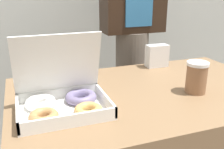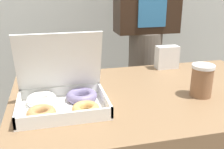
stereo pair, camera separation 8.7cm
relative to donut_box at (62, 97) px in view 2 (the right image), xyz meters
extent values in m
cube|color=white|center=(0.00, -0.02, -0.04)|extent=(0.29, 0.21, 0.01)
cube|color=white|center=(-0.14, -0.02, -0.02)|extent=(0.01, 0.21, 0.04)
cube|color=white|center=(0.14, -0.02, -0.02)|extent=(0.01, 0.21, 0.04)
cube|color=white|center=(0.00, -0.12, -0.02)|extent=(0.29, 0.01, 0.04)
cube|color=white|center=(0.00, 0.08, -0.02)|extent=(0.29, 0.01, 0.04)
cube|color=white|center=(0.00, 0.06, 0.10)|extent=(0.29, 0.07, 0.21)
torus|color=#B27F4C|center=(-0.07, -0.07, -0.02)|extent=(0.10, 0.10, 0.03)
torus|color=white|center=(-0.07, 0.03, -0.02)|extent=(0.14, 0.14, 0.03)
torus|color=tan|center=(0.07, -0.07, -0.02)|extent=(0.12, 0.12, 0.03)
torus|color=slate|center=(0.07, 0.03, -0.02)|extent=(0.15, 0.15, 0.03)
cylinder|color=#8C6042|center=(0.50, -0.02, 0.01)|extent=(0.08, 0.08, 0.11)
cylinder|color=white|center=(0.50, -0.02, 0.07)|extent=(0.08, 0.08, 0.01)
cube|color=silver|center=(0.52, 0.32, 0.02)|extent=(0.11, 0.05, 0.11)
cylinder|color=#665B51|center=(0.54, 0.67, -0.35)|extent=(0.20, 0.20, 0.85)
camera|label=1|loc=(-0.11, -0.79, 0.36)|focal=42.00mm
camera|label=2|loc=(-0.03, -0.81, 0.36)|focal=42.00mm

